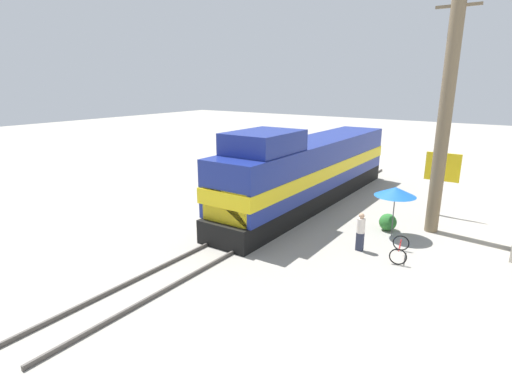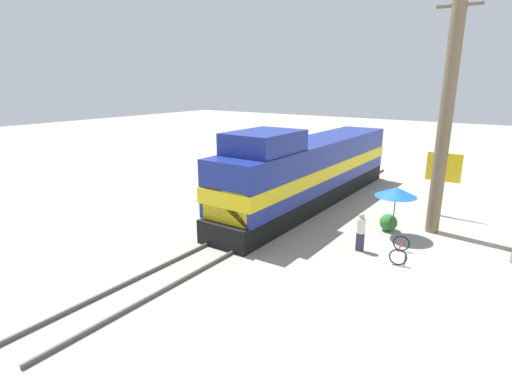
{
  "view_description": "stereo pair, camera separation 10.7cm",
  "coord_description": "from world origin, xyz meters",
  "px_view_note": "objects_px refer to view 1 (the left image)",
  "views": [
    {
      "loc": [
        10.24,
        -17.62,
        6.94
      ],
      "look_at": [
        1.2,
        -4.52,
        2.53
      ],
      "focal_mm": 28.0,
      "sensor_mm": 36.0,
      "label": 1
    },
    {
      "loc": [
        10.33,
        -17.56,
        6.94
      ],
      "look_at": [
        1.2,
        -4.52,
        2.53
      ],
      "focal_mm": 28.0,
      "sensor_mm": 36.0,
      "label": 2
    }
  ],
  "objects_px": {
    "vendor_umbrella": "(395,192)",
    "billboard_sign": "(442,171)",
    "locomotive": "(308,171)",
    "bicycle": "(400,249)",
    "person_bystander": "(361,230)",
    "utility_pole": "(446,110)"
  },
  "relations": [
    {
      "from": "billboard_sign",
      "to": "utility_pole",
      "type": "bearing_deg",
      "value": -84.48
    },
    {
      "from": "utility_pole",
      "to": "person_bystander",
      "type": "bearing_deg",
      "value": -115.57
    },
    {
      "from": "bicycle",
      "to": "billboard_sign",
      "type": "bearing_deg",
      "value": -102.16
    },
    {
      "from": "vendor_umbrella",
      "to": "billboard_sign",
      "type": "distance_m",
      "value": 4.63
    },
    {
      "from": "billboard_sign",
      "to": "bicycle",
      "type": "distance_m",
      "value": 7.04
    },
    {
      "from": "bicycle",
      "to": "locomotive",
      "type": "bearing_deg",
      "value": -44.56
    },
    {
      "from": "bicycle",
      "to": "person_bystander",
      "type": "bearing_deg",
      "value": -1.97
    },
    {
      "from": "locomotive",
      "to": "vendor_umbrella",
      "type": "distance_m",
      "value": 5.94
    },
    {
      "from": "vendor_umbrella",
      "to": "bicycle",
      "type": "height_order",
      "value": "vendor_umbrella"
    },
    {
      "from": "utility_pole",
      "to": "person_bystander",
      "type": "xyz_separation_m",
      "value": [
        -2.0,
        -4.19,
        -4.81
      ]
    },
    {
      "from": "billboard_sign",
      "to": "person_bystander",
      "type": "distance_m",
      "value": 7.34
    },
    {
      "from": "utility_pole",
      "to": "bicycle",
      "type": "relative_size",
      "value": 6.88
    },
    {
      "from": "locomotive",
      "to": "person_bystander",
      "type": "distance_m",
      "value": 6.82
    },
    {
      "from": "locomotive",
      "to": "billboard_sign",
      "type": "xyz_separation_m",
      "value": [
        6.66,
        2.39,
        0.41
      ]
    },
    {
      "from": "locomotive",
      "to": "utility_pole",
      "type": "relative_size",
      "value": 1.48
    },
    {
      "from": "vendor_umbrella",
      "to": "billboard_sign",
      "type": "relative_size",
      "value": 0.7
    },
    {
      "from": "utility_pole",
      "to": "vendor_umbrella",
      "type": "xyz_separation_m",
      "value": [
        -1.38,
        -1.71,
        -3.58
      ]
    },
    {
      "from": "locomotive",
      "to": "bicycle",
      "type": "relative_size",
      "value": 10.21
    },
    {
      "from": "billboard_sign",
      "to": "vendor_umbrella",
      "type": "bearing_deg",
      "value": -103.93
    },
    {
      "from": "vendor_umbrella",
      "to": "person_bystander",
      "type": "height_order",
      "value": "vendor_umbrella"
    },
    {
      "from": "billboard_sign",
      "to": "locomotive",
      "type": "bearing_deg",
      "value": -160.3
    },
    {
      "from": "locomotive",
      "to": "vendor_umbrella",
      "type": "xyz_separation_m",
      "value": [
        5.55,
        -2.1,
        0.11
      ]
    }
  ]
}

